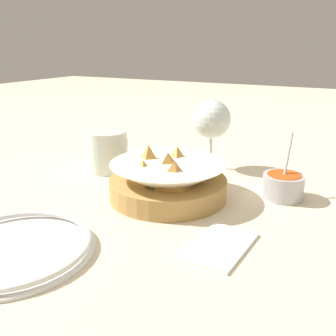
{
  "coord_description": "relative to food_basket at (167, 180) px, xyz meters",
  "views": [
    {
      "loc": [
        -0.59,
        -0.31,
        0.27
      ],
      "look_at": [
        -0.02,
        -0.01,
        0.06
      ],
      "focal_mm": 40.0,
      "sensor_mm": 36.0,
      "label": 1
    }
  ],
  "objects": [
    {
      "name": "ground_plane",
      "position": [
        0.02,
        0.01,
        -0.03
      ],
      "size": [
        4.0,
        4.0,
        0.0
      ],
      "primitive_type": "plane",
      "color": "beige"
    },
    {
      "name": "side_plate",
      "position": [
        -0.27,
        0.09,
        -0.03
      ],
      "size": [
        0.22,
        0.22,
        0.01
      ],
      "color": "white",
      "rests_on": "ground_plane"
    },
    {
      "name": "food_basket",
      "position": [
        0.0,
        0.0,
        0.0
      ],
      "size": [
        0.22,
        0.22,
        0.09
      ],
      "color": "#B2894C",
      "rests_on": "ground_plane"
    },
    {
      "name": "wine_glass",
      "position": [
        0.2,
        -0.01,
        0.07
      ],
      "size": [
        0.08,
        0.08,
        0.15
      ],
      "color": "silver",
      "rests_on": "ground_plane"
    },
    {
      "name": "beer_mug",
      "position": [
        0.08,
        0.19,
        0.01
      ],
      "size": [
        0.13,
        0.09,
        0.09
      ],
      "color": "silver",
      "rests_on": "ground_plane"
    },
    {
      "name": "napkin",
      "position": [
        -0.13,
        -0.15,
        -0.03
      ],
      "size": [
        0.12,
        0.08,
        0.01
      ],
      "color": "white",
      "rests_on": "ground_plane"
    },
    {
      "name": "sauce_cup",
      "position": [
        0.1,
        -0.19,
        -0.01
      ],
      "size": [
        0.08,
        0.07,
        0.12
      ],
      "color": "#B7B7BC",
      "rests_on": "ground_plane"
    }
  ]
}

